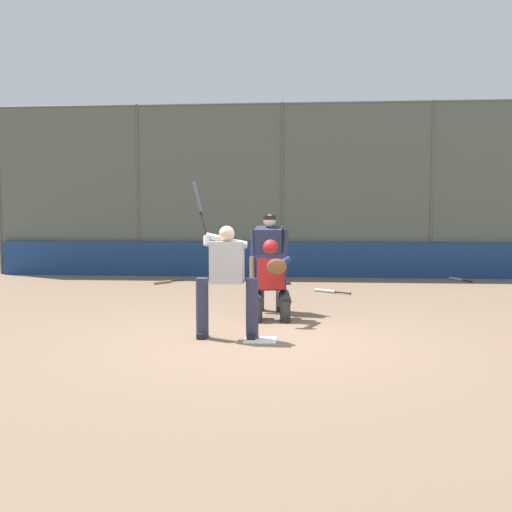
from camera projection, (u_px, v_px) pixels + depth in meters
The scene contains 13 objects.
ground_plane at pixel (260, 340), 7.95m from camera, with size 160.00×160.00×0.00m, color #7A604C.
home_plate_marker at pixel (260, 340), 7.95m from camera, with size 0.43×0.43×0.01m, color white.
backstop_fence at pixel (282, 187), 15.51m from camera, with size 15.34×0.08×4.50m.
padding_wall at pixel (282, 259), 15.56m from camera, with size 14.96×0.18×0.90m, color navy.
bleachers_beyond at pixel (250, 247), 18.57m from camera, with size 10.68×3.05×1.80m.
batter_at_plate at pixel (226, 277), 8.03m from camera, with size 1.00×0.65×2.14m.
catcher_behind_plate at pixel (271, 278), 9.40m from camera, with size 0.69×0.80×1.27m.
umpire_home at pixel (270, 260), 10.20m from camera, with size 0.67×0.46×1.65m.
spare_bat_near_backstop at pixel (328, 291), 12.56m from camera, with size 0.75×0.56×0.07m.
spare_bat_by_padding at pixel (277, 283), 13.95m from camera, with size 0.86×0.14×0.07m.
spare_bat_third_base_side at pixel (165, 282), 14.17m from camera, with size 0.56×0.75×0.07m.
spare_bat_first_base_side at pixel (458, 279), 14.74m from camera, with size 0.38×0.79×0.07m.
fielding_glove_on_dirt at pixel (283, 299), 11.37m from camera, with size 0.30×0.23×0.11m.
Camera 1 is at (-0.57, 7.82, 1.72)m, focal length 42.00 mm.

